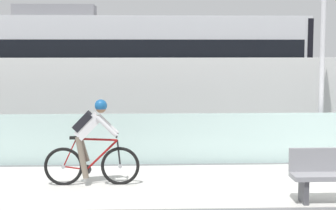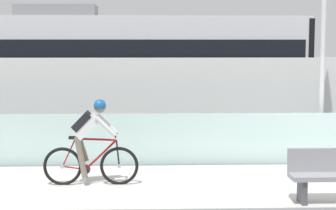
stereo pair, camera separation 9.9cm
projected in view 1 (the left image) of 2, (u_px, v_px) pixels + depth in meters
name	position (u px, v px, depth m)	size (l,w,h in m)	color
glass_parapet	(313.00, 138.00, 12.30)	(32.00, 0.05, 1.12)	silver
concrete_barrier_wall	(292.00, 103.00, 14.02)	(32.00, 0.36, 2.29)	silver
tram_rail_near	(269.00, 132.00, 16.61)	(32.00, 0.08, 0.01)	#595654
tram_rail_far	(259.00, 126.00, 18.04)	(32.00, 0.08, 0.01)	#595654
tram	(121.00, 69.00, 16.93)	(11.06, 2.54, 3.81)	silver
cyclist_on_bike	(91.00, 143.00, 10.23)	(1.77, 0.58, 1.61)	black
lamp_post_antenna	(323.00, 14.00, 12.32)	(0.28, 0.28, 5.20)	gray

